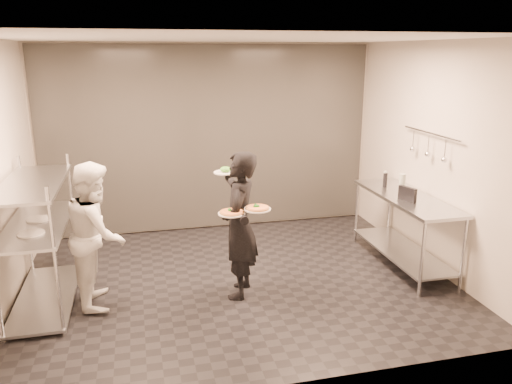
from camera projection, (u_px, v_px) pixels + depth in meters
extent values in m
cube|color=black|center=(237.00, 281.00, 6.01)|extent=(5.00, 4.00, 0.00)
cube|color=white|center=(234.00, 38.00, 5.25)|extent=(5.00, 4.00, 0.00)
cube|color=#B7B0A4|center=(210.00, 139.00, 7.50)|extent=(5.00, 0.00, 2.80)
cube|color=#B7B0A4|center=(288.00, 226.00, 3.75)|extent=(5.00, 0.00, 2.80)
cube|color=#B7B0A4|center=(433.00, 157.00, 6.19)|extent=(0.00, 4.00, 2.80)
cube|color=white|center=(210.00, 139.00, 7.47)|extent=(4.90, 0.04, 2.74)
cylinder|color=silver|center=(26.00, 217.00, 5.98)|extent=(0.04, 0.04, 1.50)
cylinder|color=silver|center=(56.00, 264.00, 4.66)|extent=(0.04, 0.04, 1.50)
cylinder|color=silver|center=(73.00, 214.00, 6.10)|extent=(0.04, 0.04, 1.50)
cube|color=#A8ADB2|center=(46.00, 297.00, 5.51)|extent=(0.60, 1.60, 0.03)
cube|color=#A8ADB2|center=(37.00, 224.00, 5.28)|extent=(0.60, 1.60, 0.03)
cube|color=#A8ADB2|center=(32.00, 183.00, 5.15)|extent=(0.60, 1.60, 0.03)
cylinder|color=silver|center=(31.00, 233.00, 4.94)|extent=(0.26, 0.26, 0.01)
cylinder|color=silver|center=(39.00, 219.00, 5.36)|extent=(0.26, 0.26, 0.01)
cylinder|color=silver|center=(422.00, 259.00, 5.51)|extent=(0.04, 0.04, 0.90)
cylinder|color=silver|center=(356.00, 212.00, 7.12)|extent=(0.04, 0.04, 0.90)
cylinder|color=silver|center=(463.00, 255.00, 5.63)|extent=(0.04, 0.04, 0.90)
cylinder|color=silver|center=(390.00, 210.00, 7.24)|extent=(0.04, 0.04, 0.90)
cube|color=#A8ADB2|center=(402.00, 251.00, 6.45)|extent=(0.57, 1.71, 0.03)
cube|color=#A8ADB2|center=(406.00, 197.00, 6.25)|extent=(0.60, 1.80, 0.04)
cylinder|color=silver|center=(431.00, 133.00, 6.10)|extent=(0.02, 1.20, 0.02)
cylinder|color=silver|center=(445.00, 149.00, 5.80)|extent=(0.01, 0.01, 0.22)
sphere|color=silver|center=(444.00, 160.00, 5.83)|extent=(0.07, 0.07, 0.07)
cylinder|color=silver|center=(429.00, 144.00, 6.13)|extent=(0.01, 0.01, 0.22)
sphere|color=silver|center=(428.00, 154.00, 6.16)|extent=(0.07, 0.07, 0.07)
cylinder|color=silver|center=(414.00, 139.00, 6.45)|extent=(0.01, 0.01, 0.22)
sphere|color=silver|center=(413.00, 149.00, 6.49)|extent=(0.07, 0.07, 0.07)
imported|color=black|center=(239.00, 225.00, 5.47)|extent=(0.58, 0.70, 1.65)
imported|color=white|center=(97.00, 234.00, 5.33)|extent=(0.60, 0.77, 1.57)
cylinder|color=silver|center=(232.00, 213.00, 5.20)|extent=(0.29, 0.29, 0.01)
cylinder|color=#B0763F|center=(232.00, 212.00, 5.20)|extent=(0.26, 0.26, 0.02)
cylinder|color=#C5491A|center=(232.00, 211.00, 5.19)|extent=(0.23, 0.23, 0.01)
sphere|color=#186015|center=(232.00, 211.00, 5.19)|extent=(0.04, 0.04, 0.04)
cylinder|color=silver|center=(257.00, 209.00, 5.21)|extent=(0.28, 0.28, 0.01)
cylinder|color=#B0763F|center=(257.00, 208.00, 5.21)|extent=(0.25, 0.25, 0.02)
cylinder|color=#C5491A|center=(257.00, 207.00, 5.20)|extent=(0.22, 0.22, 0.01)
sphere|color=#186015|center=(257.00, 206.00, 5.20)|extent=(0.04, 0.04, 0.04)
cylinder|color=silver|center=(225.00, 172.00, 5.61)|extent=(0.26, 0.26, 0.01)
ellipsoid|color=#296C1B|center=(225.00, 169.00, 5.60)|extent=(0.13, 0.13, 0.07)
cube|color=black|center=(407.00, 194.00, 6.00)|extent=(0.13, 0.25, 0.18)
cylinder|color=#97A396|center=(402.00, 185.00, 6.21)|extent=(0.08, 0.08, 0.28)
cylinder|color=#97A396|center=(385.00, 177.00, 6.81)|extent=(0.05, 0.05, 0.17)
cylinder|color=black|center=(385.00, 180.00, 6.63)|extent=(0.05, 0.05, 0.19)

